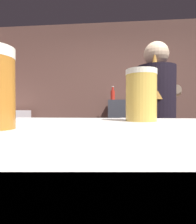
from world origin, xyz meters
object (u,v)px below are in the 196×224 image
mini_fridge (9,140)px  bottle_vinegar (137,96)px  bartender (156,121)px  pint_glass_near (141,95)px  mixing_bowl (129,120)px  chefs_knife (175,123)px  bottle_hot_sauce (113,95)px  bottle_olive_oil (148,95)px

mini_fridge → bottle_vinegar: bearing=3.1°
bartender → pint_glass_near: bartender is taller
mixing_bowl → chefs_knife: mixing_bowl is taller
mixing_bowl → bottle_hot_sauce: bottle_hot_sauce is taller
bartender → bottle_vinegar: (-0.00, 1.57, 0.33)m
mixing_bowl → chefs_knife: 0.49m
chefs_knife → bottle_vinegar: bottle_vinegar is taller
mixing_bowl → bottle_vinegar: (0.21, 1.21, 0.35)m
chefs_knife → bottle_olive_oil: size_ratio=1.07×
mini_fridge → chefs_knife: 2.76m
pint_glass_near → bottle_vinegar: bottle_vinegar is taller
bartender → mixing_bowl: 0.42m
bartender → pint_glass_near: (-0.29, -1.24, 0.15)m
mini_fridge → bottle_olive_oil: bearing=3.9°
bartender → bottle_olive_oil: bartender is taller
bottle_olive_oil → bartender: bearing=-96.6°
bartender → bottle_olive_oil: (0.19, 1.61, 0.35)m
bartender → mixing_bowl: size_ratio=8.06×
mini_fridge → bottle_olive_oil: size_ratio=4.70×
pint_glass_near → bottle_vinegar: 2.82m
bartender → chefs_knife: bartender is taller
chefs_knife → bottle_hot_sauce: size_ratio=1.00×
mini_fridge → bartender: (2.24, -1.45, 0.45)m
mini_fridge → bottle_hot_sauce: bottle_hot_sauce is taller
pint_glass_near → mixing_bowl: bearing=87.3°
mixing_bowl → bottle_vinegar: bearing=80.2°
chefs_knife → mixing_bowl: bearing=170.1°
pint_glass_near → bottle_vinegar: size_ratio=0.77×
pint_glass_near → bottle_olive_oil: bottle_olive_oil is taller
pint_glass_near → bottle_hot_sauce: (-0.13, 2.82, 0.20)m
chefs_knife → pint_glass_near: (-0.57, -1.64, 0.19)m
bottle_hot_sauce → pint_glass_near: bearing=-87.3°
mixing_bowl → chefs_knife: size_ratio=0.87×
mini_fridge → bottle_hot_sauce: (1.83, 0.14, 0.80)m
bottle_hot_sauce → bartender: bearing=-75.2°
mini_fridge → bottle_olive_oil: (2.43, 0.16, 0.80)m
chefs_knife → bottle_olive_oil: bottle_olive_oil is taller
mixing_bowl → mini_fridge: bearing=151.9°
mixing_bowl → bottle_hot_sauce: size_ratio=0.87×
pint_glass_near → bottle_olive_oil: size_ratio=0.60×
pint_glass_near → bartender: bearing=77.0°
bartender → pint_glass_near: 1.28m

